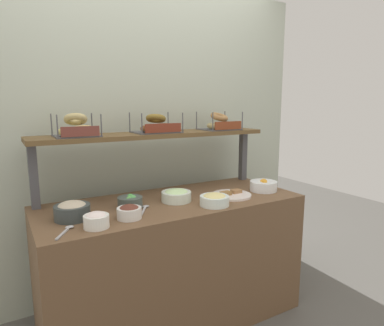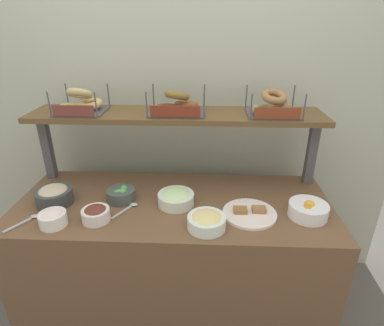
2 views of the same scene
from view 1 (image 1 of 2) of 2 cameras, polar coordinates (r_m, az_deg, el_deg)
The scene contains 19 objects.
ground_plane at distance 2.61m, azimuth -3.09°, elevation -24.60°, with size 8.00×8.00×0.00m, color #595651.
back_wall at distance 2.66m, azimuth -8.75°, elevation 3.85°, with size 2.92×0.06×2.40m, color #B4BDAA.
deli_counter at distance 2.39m, azimuth -3.19°, elevation -16.20°, with size 1.72×0.70×0.85m, color brown.
shelf_riser_left at distance 2.23m, azimuth -25.26°, elevation -2.09°, with size 0.05×0.05×0.40m, color #4C4C51.
shelf_riser_right at distance 2.84m, azimuth 8.62°, elevation 1.19°, with size 0.05×0.05×0.40m, color #4C4C51.
upper_shelf at distance 2.40m, azimuth -6.33°, elevation 4.79°, with size 1.68×0.32×0.03m, color brown.
bowl_egg_salad at distance 2.13m, azimuth 3.83°, elevation -6.17°, with size 0.18×0.18×0.08m.
bowl_cream_cheese at distance 1.83m, azimuth -15.90°, elevation -9.23°, with size 0.13×0.13×0.08m.
bowl_chocolate_spread at distance 1.92m, azimuth -10.58°, elevation -8.11°, with size 0.14×0.14×0.08m.
bowl_fruit_salad at distance 2.53m, azimuth 12.01°, elevation -3.77°, with size 0.20×0.20×0.09m.
bowl_scallion_spread at distance 2.22m, azimuth -2.67°, elevation -5.47°, with size 0.20×0.20×0.08m.
bowl_veggie_mix at distance 2.13m, azimuth -10.42°, elevation -6.41°, with size 0.15×0.15×0.08m.
bowl_tuna_salad at distance 1.99m, azimuth -19.63°, elevation -7.55°, with size 0.19×0.19×0.10m.
serving_plate_white at distance 2.35m, azimuth 6.67°, elevation -5.36°, with size 0.28×0.28×0.04m.
serving_spoon_near_plate at distance 2.07m, azimuth -8.03°, elevation -7.61°, with size 0.11×0.16×0.01m.
serving_spoon_by_edge at distance 1.83m, azimuth -20.50°, elevation -10.58°, with size 0.11×0.15×0.01m.
bagel_basket_plain at distance 2.21m, azimuth -19.05°, elevation 5.53°, with size 0.28×0.26×0.15m.
bagel_basket_cinnamon_raisin at distance 2.39m, azimuth -6.12°, elevation 6.24°, with size 0.31×0.24×0.14m.
bagel_basket_everything at distance 2.64m, azimuth 4.62°, elevation 6.63°, with size 0.29×0.26×0.14m.
Camera 1 is at (-0.97, -1.92, 1.48)m, focal length 31.49 mm.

